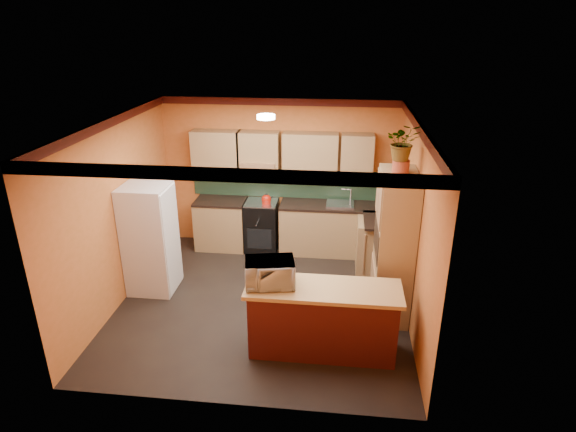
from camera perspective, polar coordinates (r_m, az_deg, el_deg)
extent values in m
plane|color=black|center=(7.36, -3.00, -10.08)|extent=(4.20, 4.20, 0.00)
cube|color=white|center=(6.34, -3.49, 11.00)|extent=(4.20, 4.20, 0.04)
cube|color=#D37438|center=(8.69, -0.95, 4.98)|extent=(4.20, 0.04, 2.70)
cube|color=#D37438|center=(4.90, -7.31, -9.77)|extent=(4.20, 0.04, 2.70)
cube|color=#D37438|center=(7.37, -19.56, 0.39)|extent=(0.04, 4.20, 2.70)
cube|color=#D37438|center=(6.73, 14.71, -1.10)|extent=(0.04, 4.20, 2.70)
cube|color=#1E3825|center=(8.70, 0.69, 3.86)|extent=(3.70, 0.02, 0.53)
cube|color=#1E3825|center=(8.07, 13.27, 1.76)|extent=(0.02, 1.40, 0.53)
cube|color=tan|center=(8.39, -0.43, 7.55)|extent=(3.10, 0.34, 0.70)
cylinder|color=white|center=(6.93, -2.63, 11.66)|extent=(0.26, 0.26, 0.06)
cube|color=tan|center=(8.69, 0.96, -1.42)|extent=(3.65, 0.60, 0.88)
cube|color=black|center=(8.52, 0.97, 1.42)|extent=(3.65, 0.62, 0.04)
cube|color=black|center=(8.76, -3.12, -1.14)|extent=(0.58, 0.58, 0.91)
cube|color=silver|center=(8.47, 6.20, 1.42)|extent=(0.48, 0.40, 0.03)
cube|color=tan|center=(8.14, 10.95, -3.57)|extent=(0.60, 0.80, 0.88)
cube|color=black|center=(7.96, 11.19, -0.58)|extent=(0.62, 0.80, 0.04)
cube|color=white|center=(7.59, -16.03, -2.61)|extent=(0.68, 0.66, 1.70)
cube|color=tan|center=(6.75, 12.44, -3.57)|extent=(0.48, 0.90, 2.10)
cylinder|color=#A54028|center=(6.40, 13.23, 5.77)|extent=(0.22, 0.22, 0.16)
imported|color=tan|center=(6.32, 13.48, 8.54)|extent=(0.45, 0.40, 0.48)
cube|color=#541813|center=(6.16, 4.12, -12.37)|extent=(1.80, 0.55, 0.88)
cube|color=tan|center=(5.91, 4.24, -8.66)|extent=(1.90, 0.65, 0.05)
imported|color=white|center=(5.86, -2.19, -6.72)|extent=(0.66, 0.51, 0.33)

